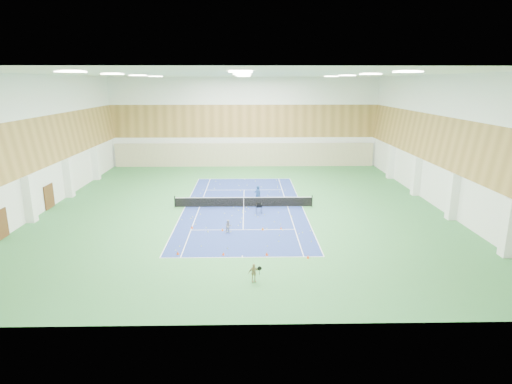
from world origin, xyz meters
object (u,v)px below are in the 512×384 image
at_px(tennis_net, 244,201).
at_px(child_court, 228,226).
at_px(ball_cart, 259,209).
at_px(coach, 258,195).
at_px(child_apron, 254,273).

distance_m(tennis_net, child_court, 7.18).
bearing_deg(tennis_net, ball_cart, -57.02).
bearing_deg(tennis_net, child_court, -98.98).
xyz_separation_m(tennis_net, coach, (1.33, 1.04, 0.35)).
bearing_deg(child_apron, child_court, 81.54).
relative_size(child_court, ball_cart, 1.15).
bearing_deg(ball_cart, child_court, -125.65).
bearing_deg(child_apron, tennis_net, 71.86).
relative_size(tennis_net, child_apron, 11.24).
bearing_deg(coach, ball_cart, 66.65).
relative_size(coach, ball_cart, 1.97).
bearing_deg(coach, tennis_net, 14.01).
bearing_deg(child_court, coach, 60.13).
height_order(coach, child_court, coach).
height_order(tennis_net, coach, coach).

